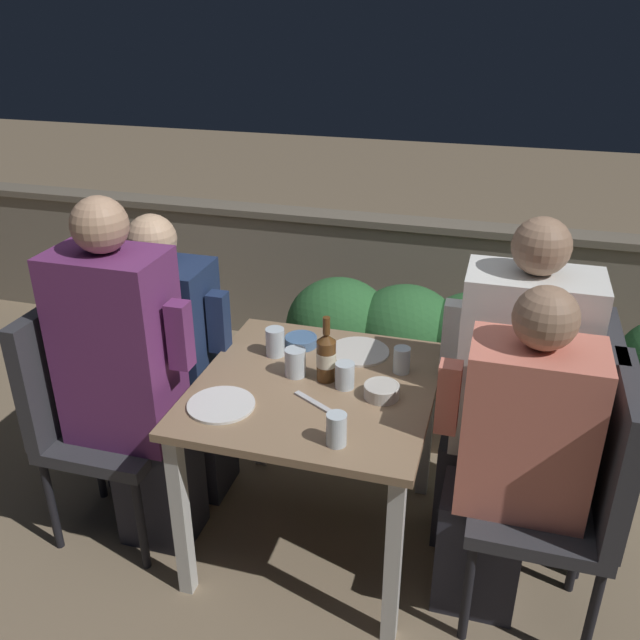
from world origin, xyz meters
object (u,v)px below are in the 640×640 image
(chair_left_near, at_px, (86,402))
(person_white_polo, at_px, (510,395))
(person_purple_stripe, at_px, (130,380))
(person_navy_jumper, at_px, (173,360))
(person_coral_top, at_px, (511,460))
(chair_left_far, at_px, (128,363))
(chair_right_near, at_px, (578,484))
(chair_right_far, at_px, (566,427))
(beer_bottle, at_px, (326,356))

(chair_left_near, relative_size, person_white_polo, 0.72)
(person_purple_stripe, distance_m, person_white_polo, 1.36)
(person_navy_jumper, relative_size, person_coral_top, 1.00)
(person_purple_stripe, bearing_deg, chair_left_far, 123.21)
(chair_right_near, bearing_deg, chair_left_far, 170.42)
(chair_right_far, bearing_deg, beer_bottle, -170.63)
(chair_left_near, relative_size, chair_right_near, 1.00)
(person_purple_stripe, height_order, chair_left_far, person_purple_stripe)
(chair_left_far, distance_m, chair_right_near, 1.78)
(chair_left_far, bearing_deg, chair_right_far, 0.48)
(person_coral_top, height_order, beer_bottle, person_coral_top)
(chair_left_near, relative_size, beer_bottle, 3.87)
(person_navy_jumper, bearing_deg, person_purple_stripe, -91.34)
(person_coral_top, bearing_deg, person_white_polo, 93.68)
(chair_left_near, height_order, person_white_polo, person_white_polo)
(person_white_polo, distance_m, beer_bottle, 0.67)
(person_white_polo, bearing_deg, chair_left_far, -179.45)
(person_navy_jumper, height_order, person_white_polo, person_white_polo)
(person_purple_stripe, distance_m, person_coral_top, 1.35)
(chair_left_far, bearing_deg, person_coral_top, -10.84)
(chair_left_near, xyz_separation_m, person_white_polo, (1.53, 0.32, 0.10))
(chair_left_far, bearing_deg, chair_right_near, -9.58)
(person_purple_stripe, xyz_separation_m, person_white_polo, (1.32, 0.32, -0.03))
(chair_left_near, height_order, chair_right_far, same)
(chair_right_near, distance_m, person_white_polo, 0.40)
(chair_left_near, bearing_deg, person_navy_jumper, 55.56)
(beer_bottle, bearing_deg, person_navy_jumper, 169.59)
(person_purple_stripe, height_order, chair_right_near, person_purple_stripe)
(chair_left_far, relative_size, beer_bottle, 3.87)
(person_navy_jumper, relative_size, chair_right_near, 1.28)
(chair_right_far, relative_size, beer_bottle, 3.87)
(person_purple_stripe, relative_size, chair_right_far, 1.44)
(person_navy_jumper, bearing_deg, chair_left_far, 180.00)
(chair_right_far, xyz_separation_m, person_white_polo, (-0.20, 0.00, 0.10))
(chair_right_near, bearing_deg, chair_right_far, 94.34)
(person_coral_top, xyz_separation_m, beer_bottle, (-0.66, 0.17, 0.19))
(person_navy_jumper, distance_m, person_coral_top, 1.37)
(person_coral_top, distance_m, person_white_polo, 0.32)
(chair_right_far, bearing_deg, chair_right_near, -85.66)
(person_navy_jumper, distance_m, chair_right_near, 1.57)
(chair_left_near, height_order, person_navy_jumper, person_navy_jumper)
(chair_left_near, distance_m, chair_left_far, 0.31)
(chair_left_near, bearing_deg, chair_right_near, 0.33)
(chair_right_near, relative_size, person_coral_top, 0.78)
(chair_left_near, height_order, chair_right_near, same)
(person_purple_stripe, bearing_deg, chair_right_near, 0.38)
(chair_right_near, xyz_separation_m, person_white_polo, (-0.23, 0.31, 0.10))
(person_purple_stripe, relative_size, chair_right_near, 1.44)
(chair_right_far, bearing_deg, chair_left_near, -169.51)
(chair_right_near, height_order, beer_bottle, chair_right_near)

